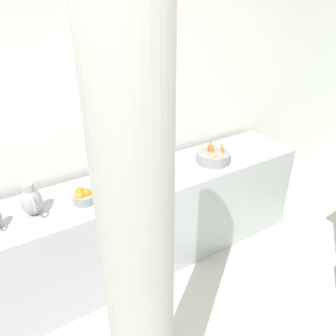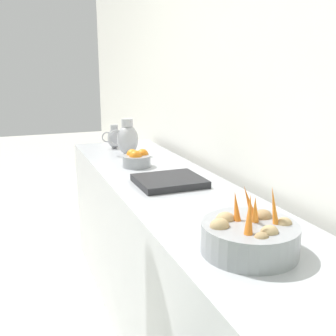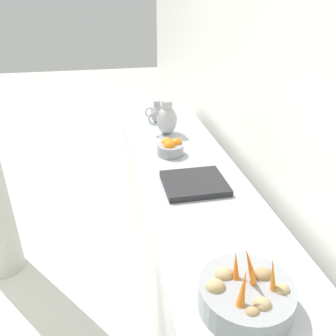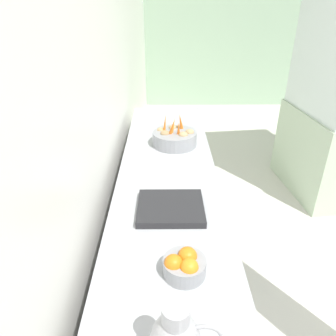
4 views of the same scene
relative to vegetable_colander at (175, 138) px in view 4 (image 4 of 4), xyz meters
The scene contains 5 objects.
tile_wall_left 0.73m from the vegetable_colander, 163.80° to the right, with size 0.10×8.32×3.00m, color white.
prep_counter 0.82m from the vegetable_colander, 94.97° to the right, with size 0.61×3.01×0.91m, color #ADAFB5.
vegetable_colander is the anchor object (origin of this frame).
orange_bowl 1.26m from the vegetable_colander, 89.85° to the right, with size 0.17×0.17×0.11m.
counter_sink_basin 0.83m from the vegetable_colander, 92.98° to the right, with size 0.34×0.30×0.04m, color #232326.
Camera 4 is at (-1.55, -1.42, 1.91)m, focal length 34.90 mm.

